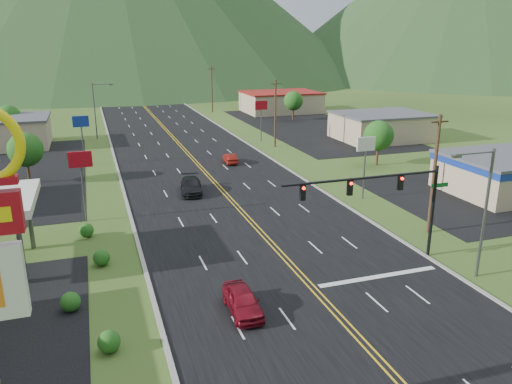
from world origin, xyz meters
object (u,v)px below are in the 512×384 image
object	(u,v)px
streetlight_west	(96,107)
car_red_far	(230,159)
streetlight_east	(482,206)
traffic_signal	(387,193)
car_dark_mid	(191,186)
car_red_near	(242,301)

from	to	relation	value
streetlight_west	car_red_far	world-z (taller)	streetlight_west
car_red_far	streetlight_east	bearing A→B (deg)	104.61
traffic_signal	streetlight_west	world-z (taller)	streetlight_west
streetlight_east	car_red_far	world-z (taller)	streetlight_east
streetlight_west	car_red_far	distance (m)	28.33
car_dark_mid	car_red_far	bearing A→B (deg)	66.00
car_red_near	car_red_far	distance (m)	37.62
traffic_signal	car_red_far	world-z (taller)	traffic_signal
traffic_signal	car_red_far	bearing A→B (deg)	94.01
streetlight_east	traffic_signal	bearing A→B (deg)	139.61
streetlight_east	car_dark_mid	xyz separation A→B (m)	(-14.52, 25.43, -4.41)
car_red_far	traffic_signal	bearing A→B (deg)	97.88
car_red_far	car_dark_mid	bearing A→B (deg)	60.80
traffic_signal	car_red_near	distance (m)	13.06
streetlight_west	car_red_far	size ratio (longest dim) A/B	2.34
streetlight_east	streetlight_west	distance (m)	64.21
traffic_signal	streetlight_west	bearing A→B (deg)	107.97
streetlight_west	car_red_near	xyz separation A→B (m)	(6.43, -59.46, -4.44)
traffic_signal	car_dark_mid	size ratio (longest dim) A/B	2.45
streetlight_east	car_red_near	size ratio (longest dim) A/B	2.06
streetlight_east	streetlight_west	world-z (taller)	same
car_dark_mid	car_red_far	distance (m)	13.77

